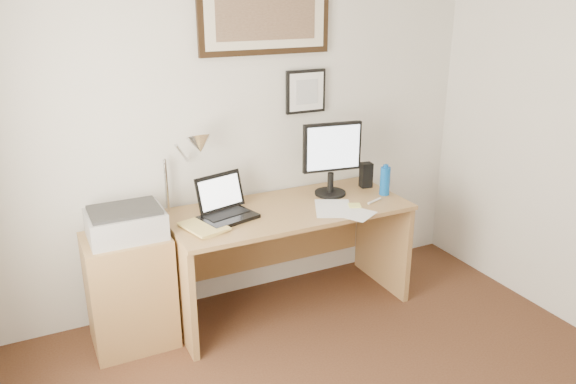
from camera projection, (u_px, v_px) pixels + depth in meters
wall_back at (245, 125)px, 3.82m from camera, size 3.50×0.02×2.50m
side_cabinet at (130, 291)px, 3.47m from camera, size 0.50×0.40×0.73m
water_bottle at (385, 181)px, 3.95m from camera, size 0.07×0.07×0.20m
bottle_cap at (386, 166)px, 3.91m from camera, size 0.04×0.04×0.02m
speaker at (366, 175)px, 4.10m from camera, size 0.09×0.08×0.18m
paper_sheet_a at (350, 212)px, 3.66m from camera, size 0.34×0.37×0.00m
paper_sheet_b at (333, 208)px, 3.72m from camera, size 0.36×0.40×0.00m
sticky_pad at (355, 205)px, 3.76m from camera, size 0.11×0.11×0.01m
marker_pen at (374, 201)px, 3.84m from camera, size 0.14×0.06×0.02m
book at (189, 232)px, 3.35m from camera, size 0.28×0.33×0.02m
desk at (283, 235)px, 3.89m from camera, size 1.60×0.70×0.75m
laptop at (225, 208)px, 3.58m from camera, size 0.39×0.38×0.26m
lcd_monitor at (332, 155)px, 3.88m from camera, size 0.42×0.22×0.52m
printer at (126, 223)px, 3.33m from camera, size 0.44×0.34×0.18m
desk_lamp at (196, 148)px, 3.51m from camera, size 0.29×0.27×0.53m
picture_large at (266, 18)px, 3.62m from camera, size 0.92×0.04×0.47m
picture_small at (306, 92)px, 3.92m from camera, size 0.30×0.03×0.30m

